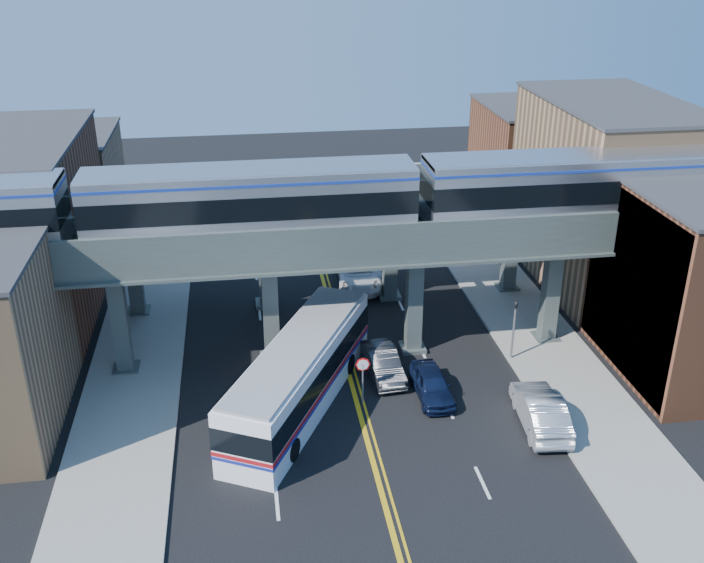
{
  "coord_description": "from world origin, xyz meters",
  "views": [
    {
      "loc": [
        -5.2,
        -30.36,
        22.36
      ],
      "look_at": [
        0.49,
        8.01,
        4.53
      ],
      "focal_mm": 40.0,
      "sensor_mm": 36.0,
      "label": 1
    }
  ],
  "objects_px": {
    "stop_sign": "(363,373)",
    "car_lane_d": "(363,263)",
    "traffic_signal": "(514,324)",
    "car_lane_c": "(358,273)",
    "transit_train": "(251,200)",
    "car_lane_b": "(383,363)",
    "car_parked_curb": "(541,410)",
    "transit_bus": "(300,375)",
    "car_lane_a": "(432,385)"
  },
  "relations": [
    {
      "from": "stop_sign",
      "to": "transit_bus",
      "type": "distance_m",
      "value": 3.17
    },
    {
      "from": "stop_sign",
      "to": "car_parked_curb",
      "type": "relative_size",
      "value": 0.5
    },
    {
      "from": "transit_bus",
      "to": "traffic_signal",
      "type": "bearing_deg",
      "value": -50.23
    },
    {
      "from": "transit_train",
      "to": "car_lane_b",
      "type": "xyz_separation_m",
      "value": [
        6.53,
        -2.51,
        -8.72
      ]
    },
    {
      "from": "traffic_signal",
      "to": "car_parked_curb",
      "type": "height_order",
      "value": "traffic_signal"
    },
    {
      "from": "stop_sign",
      "to": "car_parked_curb",
      "type": "distance_m",
      "value": 8.86
    },
    {
      "from": "traffic_signal",
      "to": "car_lane_c",
      "type": "bearing_deg",
      "value": 121.48
    },
    {
      "from": "stop_sign",
      "to": "car_lane_d",
      "type": "bearing_deg",
      "value": 80.75
    },
    {
      "from": "traffic_signal",
      "to": "car_lane_a",
      "type": "height_order",
      "value": "traffic_signal"
    },
    {
      "from": "stop_sign",
      "to": "car_lane_d",
      "type": "xyz_separation_m",
      "value": [
        2.58,
        15.82,
        -0.87
      ]
    },
    {
      "from": "car_lane_c",
      "to": "car_lane_b",
      "type": "bearing_deg",
      "value": -88.37
    },
    {
      "from": "car_lane_d",
      "to": "transit_bus",
      "type": "bearing_deg",
      "value": -108.18
    },
    {
      "from": "car_lane_c",
      "to": "traffic_signal",
      "type": "bearing_deg",
      "value": -54.56
    },
    {
      "from": "transit_train",
      "to": "car_lane_c",
      "type": "bearing_deg",
      "value": 53.0
    },
    {
      "from": "stop_sign",
      "to": "traffic_signal",
      "type": "bearing_deg",
      "value": 18.63
    },
    {
      "from": "traffic_signal",
      "to": "car_lane_d",
      "type": "distance_m",
      "value": 14.36
    },
    {
      "from": "car_lane_a",
      "to": "car_lane_c",
      "type": "relative_size",
      "value": 0.71
    },
    {
      "from": "car_lane_c",
      "to": "transit_train",
      "type": "bearing_deg",
      "value": -123.05
    },
    {
      "from": "stop_sign",
      "to": "car_lane_c",
      "type": "bearing_deg",
      "value": 82.12
    },
    {
      "from": "car_lane_d",
      "to": "car_lane_c",
      "type": "bearing_deg",
      "value": -109.45
    },
    {
      "from": "transit_bus",
      "to": "car_parked_curb",
      "type": "xyz_separation_m",
      "value": [
        11.36,
        -3.49,
        -0.9
      ]
    },
    {
      "from": "stop_sign",
      "to": "car_lane_a",
      "type": "height_order",
      "value": "stop_sign"
    },
    {
      "from": "transit_train",
      "to": "transit_bus",
      "type": "height_order",
      "value": "transit_train"
    },
    {
      "from": "car_lane_b",
      "to": "stop_sign",
      "type": "bearing_deg",
      "value": -125.89
    },
    {
      "from": "car_parked_curb",
      "to": "transit_bus",
      "type": "bearing_deg",
      "value": -11.7
    },
    {
      "from": "car_lane_a",
      "to": "car_parked_curb",
      "type": "relative_size",
      "value": 0.81
    },
    {
      "from": "stop_sign",
      "to": "car_lane_b",
      "type": "bearing_deg",
      "value": 58.89
    },
    {
      "from": "stop_sign",
      "to": "car_lane_a",
      "type": "relative_size",
      "value": 0.62
    },
    {
      "from": "traffic_signal",
      "to": "car_lane_d",
      "type": "height_order",
      "value": "traffic_signal"
    },
    {
      "from": "traffic_signal",
      "to": "transit_train",
      "type": "bearing_deg",
      "value": 171.83
    },
    {
      "from": "car_lane_d",
      "to": "stop_sign",
      "type": "bearing_deg",
      "value": -97.19
    },
    {
      "from": "car_lane_c",
      "to": "car_lane_d",
      "type": "height_order",
      "value": "car_lane_d"
    },
    {
      "from": "transit_train",
      "to": "stop_sign",
      "type": "xyz_separation_m",
      "value": [
        5.03,
        -5.0,
        -7.7
      ]
    },
    {
      "from": "stop_sign",
      "to": "traffic_signal",
      "type": "distance_m",
      "value": 9.41
    },
    {
      "from": "car_lane_b",
      "to": "car_lane_a",
      "type": "bearing_deg",
      "value": -53.99
    },
    {
      "from": "stop_sign",
      "to": "transit_bus",
      "type": "xyz_separation_m",
      "value": [
        -3.16,
        0.25,
        0.01
      ]
    },
    {
      "from": "stop_sign",
      "to": "car_lane_b",
      "type": "distance_m",
      "value": 3.08
    },
    {
      "from": "transit_bus",
      "to": "car_lane_c",
      "type": "height_order",
      "value": "transit_bus"
    },
    {
      "from": "transit_bus",
      "to": "car_lane_a",
      "type": "bearing_deg",
      "value": -64.93
    },
    {
      "from": "car_lane_b",
      "to": "car_parked_curb",
      "type": "relative_size",
      "value": 0.85
    },
    {
      "from": "transit_train",
      "to": "car_lane_a",
      "type": "distance_m",
      "value": 13.26
    },
    {
      "from": "transit_train",
      "to": "traffic_signal",
      "type": "distance_m",
      "value": 15.79
    },
    {
      "from": "transit_train",
      "to": "car_lane_b",
      "type": "distance_m",
      "value": 11.18
    },
    {
      "from": "car_parked_curb",
      "to": "car_lane_b",
      "type": "bearing_deg",
      "value": -35.15
    },
    {
      "from": "transit_train",
      "to": "traffic_signal",
      "type": "bearing_deg",
      "value": -8.17
    },
    {
      "from": "car_lane_a",
      "to": "transit_train",
      "type": "bearing_deg",
      "value": 148.93
    },
    {
      "from": "car_lane_a",
      "to": "car_lane_d",
      "type": "bearing_deg",
      "value": 92.6
    },
    {
      "from": "car_lane_c",
      "to": "car_parked_curb",
      "type": "xyz_separation_m",
      "value": [
        6.22,
        -17.54,
        0.03
      ]
    },
    {
      "from": "transit_train",
      "to": "car_lane_d",
      "type": "xyz_separation_m",
      "value": [
        7.61,
        10.82,
        -8.57
      ]
    },
    {
      "from": "transit_bus",
      "to": "car_lane_d",
      "type": "bearing_deg",
      "value": 6.68
    }
  ]
}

